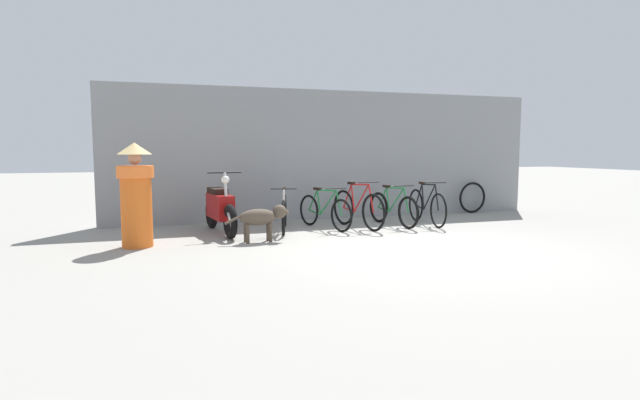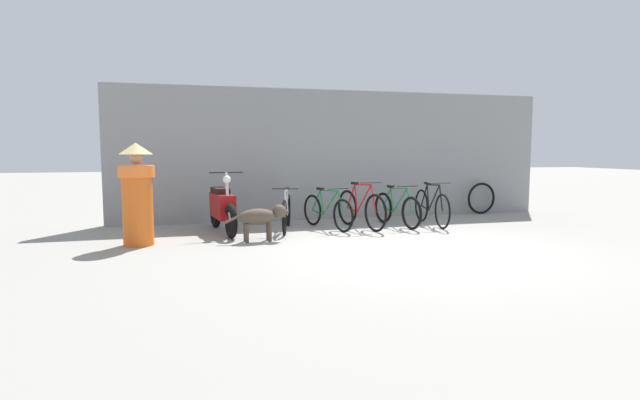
% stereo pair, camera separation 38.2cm
% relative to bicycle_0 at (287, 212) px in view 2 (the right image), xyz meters
% --- Properties ---
extents(ground_plane, '(60.00, 60.00, 0.00)m').
position_rel_bicycle_0_xyz_m(ground_plane, '(1.46, -2.26, -0.33)').
color(ground_plane, gray).
extents(shop_wall_back, '(9.56, 0.20, 2.74)m').
position_rel_bicycle_0_xyz_m(shop_wall_back, '(1.46, 1.39, 1.04)').
color(shop_wall_back, gray).
rests_on(shop_wall_back, ground).
extents(bicycle_0, '(0.57, 1.62, 0.81)m').
position_rel_bicycle_0_xyz_m(bicycle_0, '(0.00, 0.00, 0.00)').
color(bicycle_0, black).
rests_on(bicycle_0, ground).
extents(bicycle_1, '(0.61, 1.55, 0.79)m').
position_rel_bicycle_0_xyz_m(bicycle_1, '(0.77, -0.02, -0.00)').
color(bicycle_1, black).
rests_on(bicycle_1, ground).
extents(bicycle_2, '(0.51, 1.64, 0.90)m').
position_rel_bicycle_0_xyz_m(bicycle_2, '(1.40, -0.13, 0.04)').
color(bicycle_2, black).
rests_on(bicycle_2, ground).
extents(bicycle_3, '(0.46, 1.59, 0.81)m').
position_rel_bicycle_0_xyz_m(bicycle_3, '(2.17, -0.07, -0.00)').
color(bicycle_3, black).
rests_on(bicycle_3, ground).
extents(bicycle_4, '(0.46, 1.69, 0.87)m').
position_rel_bicycle_0_xyz_m(bicycle_4, '(2.88, -0.12, 0.03)').
color(bicycle_4, black).
rests_on(bicycle_4, ground).
extents(motorcycle, '(0.58, 1.87, 1.11)m').
position_rel_bicycle_0_xyz_m(motorcycle, '(-1.16, 0.04, 0.11)').
color(motorcycle, black).
rests_on(motorcycle, ground).
extents(stray_dog, '(1.07, 0.31, 0.59)m').
position_rel_bicycle_0_xyz_m(stray_dog, '(-0.61, -0.99, 0.07)').
color(stray_dog, '#4C3F33').
rests_on(stray_dog, ground).
extents(person_in_robes, '(0.70, 0.70, 1.59)m').
position_rel_bicycle_0_xyz_m(person_in_robes, '(-2.51, -0.83, 0.49)').
color(person_in_robes, orange).
rests_on(person_in_robes, ground).
extents(spare_tire_left, '(0.73, 0.09, 0.73)m').
position_rel_bicycle_0_xyz_m(spare_tire_left, '(4.82, 1.13, 0.03)').
color(spare_tire_left, black).
rests_on(spare_tire_left, ground).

